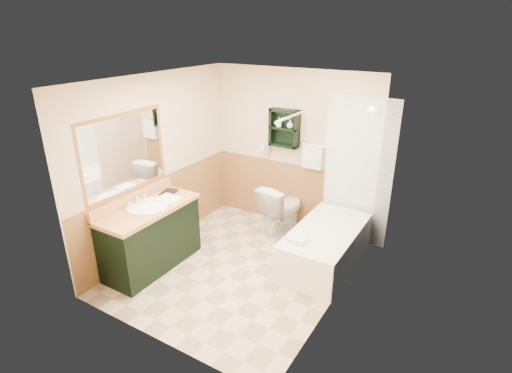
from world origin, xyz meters
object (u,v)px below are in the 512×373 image
(hair_dryer, at_px, (267,148))
(bathtub, at_px, (325,247))
(vanity, at_px, (151,237))
(vanity_book, at_px, (162,184))
(wall_shelf, at_px, (284,128))
(toilet, at_px, (282,209))
(soap_bottle_a, at_px, (279,124))
(soap_bottle_b, at_px, (290,125))

(hair_dryer, distance_m, bathtub, 1.80)
(vanity, height_order, vanity_book, vanity_book)
(wall_shelf, xyz_separation_m, toilet, (0.12, -0.24, -1.17))
(wall_shelf, height_order, toilet, wall_shelf)
(vanity, height_order, bathtub, vanity)
(hair_dryer, distance_m, vanity_book, 1.71)
(toilet, bearing_deg, soap_bottle_a, -38.80)
(bathtub, bearing_deg, vanity_book, -160.14)
(vanity, distance_m, toilet, 1.97)
(soap_bottle_a, bearing_deg, vanity, -112.83)
(bathtub, bearing_deg, vanity, -148.11)
(bathtub, distance_m, toilet, 1.04)
(bathtub, relative_size, soap_bottle_a, 10.55)
(wall_shelf, xyz_separation_m, vanity, (-0.89, -1.93, -1.13))
(hair_dryer, xyz_separation_m, bathtub, (1.33, -0.76, -0.94))
(soap_bottle_b, bearing_deg, hair_dryer, 175.69)
(bathtub, bearing_deg, toilet, 151.17)
(toilet, bearing_deg, vanity_book, 57.31)
(soap_bottle_a, height_order, soap_bottle_b, soap_bottle_b)
(wall_shelf, xyz_separation_m, vanity_book, (-1.06, -1.49, -0.58))
(bathtub, distance_m, soap_bottle_a, 1.89)
(vanity, xyz_separation_m, soap_bottle_a, (0.81, 1.93, 1.17))
(hair_dryer, bearing_deg, toilet, -32.29)
(vanity, bearing_deg, wall_shelf, 65.16)
(vanity_book, height_order, soap_bottle_a, soap_bottle_a)
(hair_dryer, xyz_separation_m, vanity_book, (-0.76, -1.52, -0.23))
(wall_shelf, height_order, soap_bottle_b, wall_shelf)
(vanity_book, distance_m, soap_bottle_b, 1.99)
(hair_dryer, xyz_separation_m, vanity, (-0.59, -1.96, -0.78))
(vanity, xyz_separation_m, toilet, (1.01, 1.69, -0.04))
(wall_shelf, xyz_separation_m, bathtub, (1.03, -0.74, -1.29))
(vanity_book, bearing_deg, soap_bottle_a, 40.40)
(wall_shelf, relative_size, bathtub, 0.37)
(toilet, xyz_separation_m, vanity_book, (-1.18, -1.25, 0.59))
(wall_shelf, bearing_deg, soap_bottle_a, -176.56)
(soap_bottle_b, bearing_deg, vanity_book, -127.91)
(hair_dryer, height_order, bathtub, hair_dryer)
(bathtub, distance_m, vanity_book, 2.33)
(wall_shelf, bearing_deg, vanity, -114.84)
(wall_shelf, distance_m, vanity_book, 1.92)
(wall_shelf, bearing_deg, toilet, -63.79)
(wall_shelf, bearing_deg, bathtub, -35.77)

